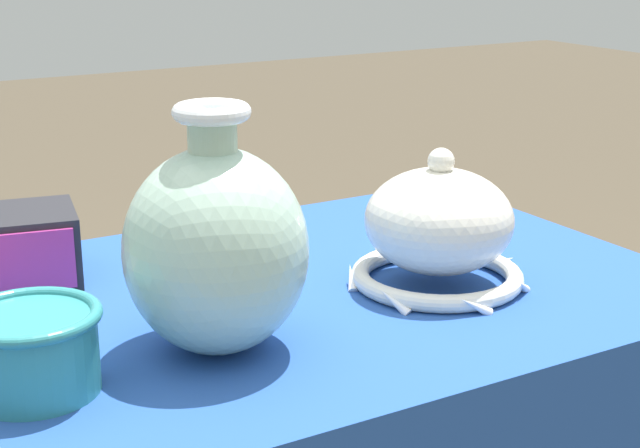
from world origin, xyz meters
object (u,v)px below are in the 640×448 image
object	(u,v)px
vase_dome_bell	(438,231)
cup_wide_teal	(32,348)
vase_tall_bulbous	(216,248)
mosaic_tile_box	(18,247)

from	to	relation	value
vase_dome_bell	cup_wide_teal	distance (m)	0.51
vase_tall_bulbous	vase_dome_bell	distance (m)	0.32
cup_wide_teal	vase_tall_bulbous	bearing A→B (deg)	0.63
vase_tall_bulbous	mosaic_tile_box	distance (m)	0.34
vase_tall_bulbous	mosaic_tile_box	world-z (taller)	vase_tall_bulbous
vase_tall_bulbous	cup_wide_teal	xyz separation A→B (m)	(-0.19, -0.00, -0.07)
vase_dome_bell	mosaic_tile_box	world-z (taller)	vase_dome_bell
mosaic_tile_box	cup_wide_teal	bearing A→B (deg)	-90.51
vase_dome_bell	cup_wide_teal	xyz separation A→B (m)	(-0.51, -0.04, -0.02)
mosaic_tile_box	cup_wide_teal	size ratio (longest dim) A/B	1.21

